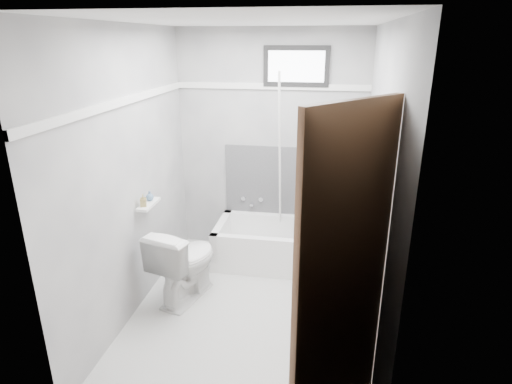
% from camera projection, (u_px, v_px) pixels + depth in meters
% --- Properties ---
extents(floor, '(2.60, 2.60, 0.00)m').
position_uv_depth(floor, '(249.00, 311.00, 3.80)').
color(floor, silver).
rests_on(floor, ground).
extents(ceiling, '(2.60, 2.60, 0.00)m').
position_uv_depth(ceiling, '(248.00, 20.00, 2.99)').
color(ceiling, silver).
rests_on(ceiling, floor).
extents(wall_back, '(2.00, 0.02, 2.40)m').
position_uv_depth(wall_back, '(271.00, 145.00, 4.60)').
color(wall_back, gray).
rests_on(wall_back, floor).
extents(wall_front, '(2.00, 0.02, 2.40)m').
position_uv_depth(wall_front, '(202.00, 262.00, 2.19)').
color(wall_front, gray).
rests_on(wall_front, floor).
extents(wall_left, '(0.02, 2.60, 2.40)m').
position_uv_depth(wall_left, '(130.00, 177.00, 3.55)').
color(wall_left, gray).
rests_on(wall_left, floor).
extents(wall_right, '(0.02, 2.60, 2.40)m').
position_uv_depth(wall_right, '(378.00, 190.00, 3.23)').
color(wall_right, gray).
rests_on(wall_right, floor).
extents(bathtub, '(1.50, 0.70, 0.42)m').
position_uv_depth(bathtub, '(286.00, 245.00, 4.55)').
color(bathtub, white).
rests_on(bathtub, floor).
extents(office_chair, '(0.65, 0.65, 1.00)m').
position_uv_depth(office_chair, '(331.00, 210.00, 4.39)').
color(office_chair, slate).
rests_on(office_chair, bathtub).
extents(toilet, '(0.59, 0.81, 0.71)m').
position_uv_depth(toilet, '(185.00, 262.00, 3.90)').
color(toilet, white).
rests_on(toilet, floor).
extents(door, '(0.78, 0.78, 2.00)m').
position_uv_depth(door, '(396.00, 312.00, 2.12)').
color(door, '#563520').
rests_on(door, floor).
extents(window, '(0.66, 0.04, 0.40)m').
position_uv_depth(window, '(296.00, 66.00, 4.27)').
color(window, black).
rests_on(window, wall_back).
extents(backerboard, '(1.50, 0.02, 0.78)m').
position_uv_depth(backerboard, '(293.00, 182.00, 4.68)').
color(backerboard, '#4C4C4F').
rests_on(backerboard, wall_back).
extents(trim_back, '(2.00, 0.02, 0.06)m').
position_uv_depth(trim_back, '(271.00, 86.00, 4.38)').
color(trim_back, white).
rests_on(trim_back, wall_back).
extents(trim_left, '(0.02, 2.60, 0.06)m').
position_uv_depth(trim_left, '(124.00, 101.00, 3.34)').
color(trim_left, white).
rests_on(trim_left, wall_left).
extents(pole, '(0.02, 0.43, 1.91)m').
position_uv_depth(pole, '(280.00, 165.00, 4.41)').
color(pole, white).
rests_on(pole, bathtub).
extents(shelf, '(0.10, 0.32, 0.02)m').
position_uv_depth(shelf, '(149.00, 204.00, 3.78)').
color(shelf, white).
rests_on(shelf, wall_left).
extents(soap_bottle_a, '(0.07, 0.07, 0.11)m').
position_uv_depth(soap_bottle_a, '(143.00, 200.00, 3.68)').
color(soap_bottle_a, olive).
rests_on(soap_bottle_a, shelf).
extents(soap_bottle_b, '(0.09, 0.09, 0.09)m').
position_uv_depth(soap_bottle_b, '(150.00, 196.00, 3.81)').
color(soap_bottle_b, slate).
rests_on(soap_bottle_b, shelf).
extents(faucet, '(0.26, 0.10, 0.16)m').
position_uv_depth(faucet, '(252.00, 201.00, 4.82)').
color(faucet, silver).
rests_on(faucet, wall_back).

